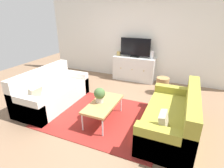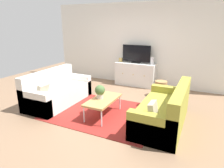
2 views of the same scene
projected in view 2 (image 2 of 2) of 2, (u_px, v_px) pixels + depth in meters
The scene contains 12 objects.
ground_plane at pixel (106, 110), 4.84m from camera, with size 10.00×10.00×0.00m, color #84664C.
wall_back at pixel (141, 45), 6.64m from camera, with size 6.40×0.12×2.70m, color silver.
area_rug at pixel (103, 113), 4.71m from camera, with size 2.50×1.90×0.01m, color maroon.
couch_left_side at pixel (56, 92), 5.26m from camera, with size 0.87×1.84×0.86m.
couch_right_side at pixel (166, 112), 4.07m from camera, with size 0.87×1.84×0.86m.
coffee_table at pixel (103, 100), 4.46m from camera, with size 0.50×1.02×0.41m.
potted_plant at pixel (100, 91), 4.43m from camera, with size 0.23×0.23×0.31m.
tv_console at pixel (135, 74), 6.70m from camera, with size 1.33×0.47×0.77m.
flat_screen_tv at pixel (136, 54), 6.52m from camera, with size 0.95×0.16×0.59m.
glass_vase at pixel (152, 61), 6.33m from camera, with size 0.11×0.11×0.24m, color silver.
mantel_clock at pixel (121, 60), 6.79m from camera, with size 0.11×0.07×0.13m, color tan.
wicker_basket at pixel (161, 89), 5.72m from camera, with size 0.34×0.34×0.45m, color #9E7547.
Camera 2 is at (2.04, -3.93, 2.05)m, focal length 31.79 mm.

